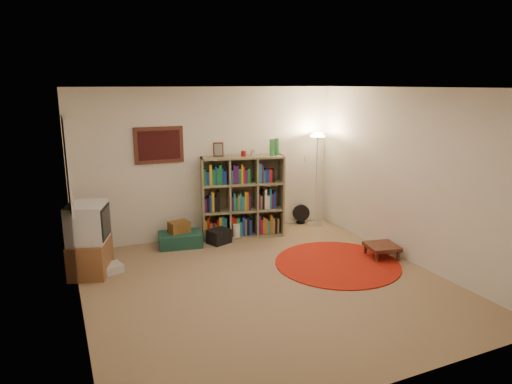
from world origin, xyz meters
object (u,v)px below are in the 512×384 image
(floor_lamp, at_px, (317,149))
(suitcase, at_px, (180,239))
(floor_fan, at_px, (301,214))
(bookshelf, at_px, (241,198))
(side_table, at_px, (382,247))
(tv_stand, at_px, (89,240))

(floor_lamp, relative_size, suitcase, 2.31)
(floor_lamp, distance_m, floor_fan, 1.26)
(bookshelf, bearing_deg, floor_lamp, 12.13)
(bookshelf, height_order, floor_lamp, floor_lamp)
(suitcase, xyz_separation_m, side_table, (2.63, -1.73, 0.06))
(suitcase, bearing_deg, floor_lamp, 10.52)
(side_table, bearing_deg, floor_lamp, 92.24)
(bookshelf, bearing_deg, tv_stand, -152.79)
(bookshelf, bearing_deg, suitcase, -162.88)
(suitcase, bearing_deg, tv_stand, -149.18)
(floor_lamp, relative_size, tv_stand, 1.72)
(floor_lamp, bearing_deg, floor_fan, 130.89)
(bookshelf, relative_size, side_table, 3.20)
(floor_lamp, relative_size, floor_fan, 4.75)
(bookshelf, relative_size, floor_fan, 4.62)
(side_table, bearing_deg, bookshelf, 130.18)
(floor_fan, distance_m, suitcase, 2.39)
(tv_stand, bearing_deg, floor_lamp, 27.47)
(bookshelf, distance_m, suitcase, 1.23)
(bookshelf, xyz_separation_m, suitcase, (-1.10, -0.08, -0.56))
(tv_stand, distance_m, side_table, 4.20)
(bookshelf, distance_m, tv_stand, 2.58)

